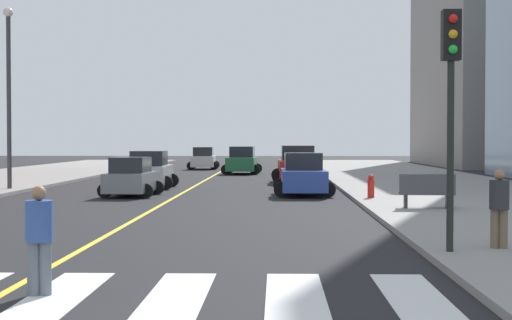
% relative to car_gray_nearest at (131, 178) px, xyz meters
% --- Properties ---
extents(sidewalk_kerb_east, '(10.00, 120.00, 0.15)m').
position_rel_car_gray_nearest_xyz_m(sidewalk_kerb_east, '(14.12, -5.04, -0.70)').
color(sidewalk_kerb_east, gray).
rests_on(sidewalk_kerb_east, ground).
extents(crosswalk_paint, '(13.50, 4.00, 0.01)m').
position_rel_car_gray_nearest_xyz_m(crosswalk_paint, '(1.92, -21.04, -0.77)').
color(crosswalk_paint, silver).
rests_on(crosswalk_paint, ground).
extents(lane_divider_paint, '(0.16, 80.00, 0.01)m').
position_rel_car_gray_nearest_xyz_m(lane_divider_paint, '(1.92, 14.96, -0.77)').
color(lane_divider_paint, yellow).
rests_on(lane_divider_paint, ground).
extents(car_gray_nearest, '(2.43, 3.79, 1.66)m').
position_rel_car_gray_nearest_xyz_m(car_gray_nearest, '(0.00, 0.00, 0.00)').
color(car_gray_nearest, slate).
rests_on(car_gray_nearest, ground).
extents(car_white_second, '(2.61, 4.10, 1.81)m').
position_rel_car_gray_nearest_xyz_m(car_white_second, '(0.17, 30.59, 0.07)').
color(car_white_second, silver).
rests_on(car_white_second, ground).
extents(car_red_third, '(2.95, 4.67, 2.07)m').
position_rel_car_gray_nearest_xyz_m(car_red_third, '(7.31, 10.79, 0.19)').
color(car_red_third, red).
rests_on(car_red_third, ground).
extents(car_green_fourth, '(2.80, 4.39, 1.93)m').
position_rel_car_gray_nearest_xyz_m(car_green_fourth, '(3.71, 22.05, 0.13)').
color(car_green_fourth, '#236B42').
rests_on(car_green_fourth, ground).
extents(car_blue_fifth, '(2.59, 4.11, 1.83)m').
position_rel_car_gray_nearest_xyz_m(car_blue_fifth, '(7.28, 0.68, 0.08)').
color(car_blue_fifth, '#2D479E').
rests_on(car_blue_fifth, ground).
extents(car_silver_sixth, '(2.61, 4.16, 1.85)m').
position_rel_car_gray_nearest_xyz_m(car_silver_sixth, '(-0.12, 5.50, 0.09)').
color(car_silver_sixth, '#B7B7BC').
rests_on(car_silver_sixth, ground).
extents(traffic_light_near_corner, '(0.36, 0.41, 4.80)m').
position_rel_car_gray_nearest_xyz_m(traffic_light_near_corner, '(9.59, -17.16, 2.75)').
color(traffic_light_near_corner, black).
rests_on(traffic_light_near_corner, sidewalk_kerb_east).
extents(park_bench, '(1.84, 0.72, 1.12)m').
position_rel_car_gray_nearest_xyz_m(park_bench, '(11.04, -7.24, -0.09)').
color(park_bench, '#47474C').
rests_on(park_bench, sidewalk_kerb_east).
extents(pedestrian_crossing, '(0.42, 0.42, 1.68)m').
position_rel_car_gray_nearest_xyz_m(pedestrian_crossing, '(2.52, -21.03, 0.15)').
color(pedestrian_crossing, slate).
rests_on(pedestrian_crossing, ground).
extents(pedestrian_waiting_east, '(0.40, 0.40, 1.62)m').
position_rel_car_gray_nearest_xyz_m(pedestrian_waiting_east, '(10.70, -16.67, 0.26)').
color(pedestrian_waiting_east, brown).
rests_on(pedestrian_waiting_east, sidewalk_kerb_east).
extents(fire_hydrant, '(0.26, 0.26, 0.89)m').
position_rel_car_gray_nearest_xyz_m(fire_hydrant, '(9.78, -2.62, -0.20)').
color(fire_hydrant, red).
rests_on(fire_hydrant, sidewalk_kerb_east).
extents(street_lamp, '(0.44, 0.44, 8.30)m').
position_rel_car_gray_nearest_xyz_m(street_lamp, '(-6.16, 2.76, 4.21)').
color(street_lamp, '#38383D').
rests_on(street_lamp, sidewalk_kerb_west).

